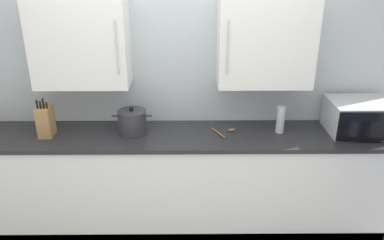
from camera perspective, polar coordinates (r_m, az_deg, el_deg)
back_wall_tiled at (r=3.38m, az=-2.62°, el=9.06°), size 4.30×0.44×2.90m
counter_unit at (r=3.52m, az=-2.48°, el=-8.83°), size 3.88×0.60×0.91m
microwave_oven at (r=3.56m, az=22.92°, el=0.39°), size 0.50×0.44×0.27m
knife_block at (r=3.43m, az=-20.63°, el=-0.20°), size 0.11×0.15×0.34m
stock_pot at (r=3.31m, az=-8.73°, el=-0.29°), size 0.33×0.24×0.23m
thermos_flask at (r=3.37m, az=12.82°, el=0.11°), size 0.07×0.07×0.24m
wooden_spoon at (r=3.34m, az=4.91°, el=-1.63°), size 0.21×0.19×0.02m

